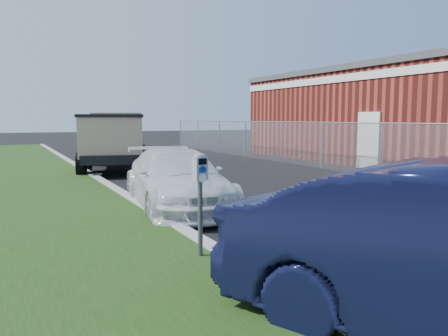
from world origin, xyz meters
name	(u,v)px	position (x,y,z in m)	size (l,w,h in m)	color
ground	(313,222)	(0.00, 0.00, 0.00)	(120.00, 120.00, 0.00)	black
chainlink_fence	(322,136)	(6.00, 7.00, 1.26)	(0.06, 30.06, 30.00)	slate
brick_building	(408,115)	(12.00, 8.00, 2.13)	(9.20, 14.20, 4.17)	maroon
parking_meter	(200,182)	(-2.91, -1.26, 1.12)	(0.21, 0.15, 1.38)	#3F4247
white_wagon	(176,179)	(-1.86, 2.40, 0.64)	(1.79, 4.40, 1.28)	silver
dump_truck	(115,137)	(-1.27, 10.39, 1.23)	(3.56, 5.92, 2.18)	black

